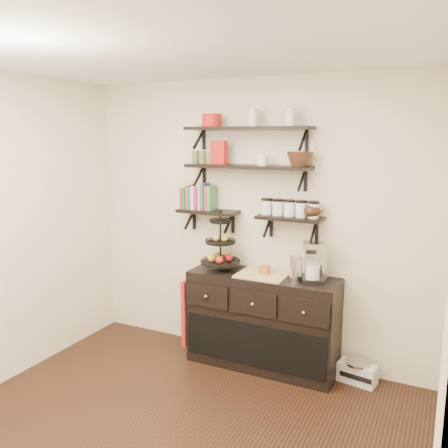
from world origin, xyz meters
TOP-DOWN VIEW (x-y plane):
  - ceiling at (0.00, 0.00)m, footprint 3.50×3.50m
  - back_wall at (0.00, 1.75)m, footprint 3.50×0.02m
  - right_wall at (1.75, 0.00)m, footprint 0.02×3.50m
  - shelf_top at (0.00, 1.62)m, footprint 1.20×0.27m
  - shelf_mid at (0.00, 1.62)m, footprint 1.20×0.27m
  - shelf_low_left at (-0.42, 1.63)m, footprint 0.60×0.25m
  - shelf_low_right at (0.42, 1.63)m, footprint 0.60×0.25m
  - cookbooks at (-0.51, 1.63)m, footprint 0.36×0.15m
  - glass_canisters at (0.41, 1.63)m, footprint 0.54×0.10m
  - sideboard at (0.21, 1.51)m, footprint 1.40×0.50m
  - fruit_stand at (-0.23, 1.52)m, footprint 0.38×0.38m
  - candle at (0.23, 1.51)m, footprint 0.08×0.08m
  - coffee_maker at (0.68, 1.54)m, footprint 0.24×0.24m
  - thermal_carafe at (0.53, 1.49)m, footprint 0.11×0.11m
  - apron at (-0.52, 1.41)m, footprint 0.04×0.28m
  - radio at (1.09, 1.59)m, footprint 0.35×0.25m
  - recipe_box at (-0.30, 1.61)m, footprint 0.17×0.08m
  - walnut_bowl at (0.50, 1.61)m, footprint 0.24×0.24m
  - ramekins at (0.15, 1.61)m, footprint 0.09×0.09m
  - teapot at (0.62, 1.63)m, footprint 0.21×0.17m
  - red_pot at (-0.37, 1.61)m, footprint 0.18×0.18m

SIDE VIEW (x-z plane):
  - radio at x=1.09m, z-range 0.00..0.20m
  - sideboard at x=0.21m, z-range -0.01..0.91m
  - apron at x=-0.52m, z-range 0.14..0.79m
  - candle at x=0.23m, z-range 0.92..1.00m
  - thermal_carafe at x=0.53m, z-range 0.90..1.12m
  - coffee_maker at x=0.68m, z-range 0.89..1.25m
  - fruit_stand at x=-0.23m, z-range 0.81..1.37m
  - back_wall at x=0.00m, z-range 0.00..2.70m
  - right_wall at x=1.75m, z-range 0.00..2.70m
  - shelf_low_left at x=-0.42m, z-range 1.31..1.54m
  - shelf_low_right at x=0.42m, z-range 1.31..1.54m
  - glass_canisters at x=0.41m, z-range 1.45..1.58m
  - teapot at x=0.62m, z-range 1.45..1.60m
  - cookbooks at x=-0.51m, z-range 1.43..1.69m
  - shelf_mid at x=0.00m, z-range 1.77..2.00m
  - ramekins at x=0.15m, z-range 1.90..2.00m
  - walnut_bowl at x=0.50m, z-range 1.90..2.03m
  - recipe_box at x=-0.30m, z-range 1.90..2.12m
  - shelf_top at x=0.00m, z-range 2.12..2.35m
  - red_pot at x=-0.37m, z-range 2.25..2.37m
  - ceiling at x=0.00m, z-range 2.69..2.71m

